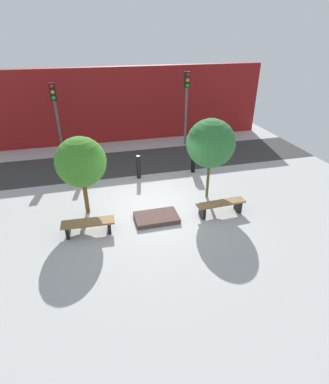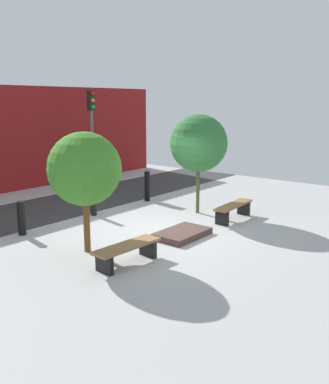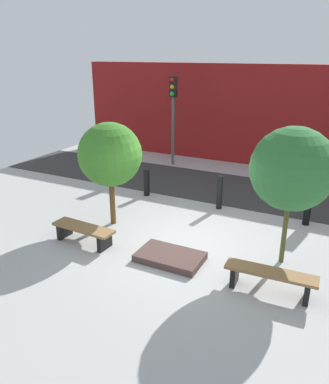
{
  "view_description": "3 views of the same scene",
  "coord_description": "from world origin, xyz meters",
  "views": [
    {
      "loc": [
        -1.85,
        -8.97,
        5.65
      ],
      "look_at": [
        0.27,
        -0.81,
        1.03
      ],
      "focal_mm": 28.0,
      "sensor_mm": 36.0,
      "label": 1
    },
    {
      "loc": [
        -8.34,
        -6.92,
        3.36
      ],
      "look_at": [
        -0.41,
        -0.55,
        1.19
      ],
      "focal_mm": 40.0,
      "sensor_mm": 36.0,
      "label": 2
    },
    {
      "loc": [
        3.16,
        -7.33,
        4.33
      ],
      "look_at": [
        -0.42,
        -0.23,
        1.36
      ],
      "focal_mm": 35.0,
      "sensor_mm": 36.0,
      "label": 3
    }
  ],
  "objects": [
    {
      "name": "planter_bed",
      "position": [
        0.0,
        -0.8,
        0.08
      ],
      "size": [
        1.44,
        0.89,
        0.16
      ],
      "primitive_type": "cube",
      "color": "#4F3934",
      "rests_on": "ground"
    },
    {
      "name": "tree_behind_right_bench",
      "position": [
        2.21,
        0.25,
        2.13
      ],
      "size": [
        1.72,
        1.72,
        2.99
      ],
      "color": "#4C4A24",
      "rests_on": "ground"
    },
    {
      "name": "traffic_light_mid_west",
      "position": [
        3.23,
        6.07,
        2.6
      ],
      "size": [
        0.28,
        0.27,
        3.77
      ],
      "color": "slate",
      "rests_on": "ground"
    },
    {
      "name": "bench_right",
      "position": [
        2.21,
        -1.0,
        0.33
      ],
      "size": [
        1.73,
        0.47,
        0.46
      ],
      "rotation": [
        0.0,
        0.0,
        0.05
      ],
      "color": "black",
      "rests_on": "ground"
    },
    {
      "name": "ground_plane",
      "position": [
        0.0,
        0.0,
        0.0
      ],
      "size": [
        18.0,
        18.0,
        0.0
      ],
      "primitive_type": "plane",
      "color": "#ACACAC"
    },
    {
      "name": "bollard_far_left",
      "position": [
        -2.44,
        2.5,
        0.44
      ],
      "size": [
        0.19,
        0.19,
        0.87
      ],
      "primitive_type": "cylinder",
      "color": "black",
      "rests_on": "ground"
    },
    {
      "name": "road_strip",
      "position": [
        0.0,
        4.27,
        0.01
      ],
      "size": [
        18.0,
        3.04,
        0.01
      ],
      "primitive_type": "cube",
      "color": "#333333",
      "rests_on": "ground"
    },
    {
      "name": "building_facade",
      "position": [
        0.0,
        7.72,
        1.97
      ],
      "size": [
        16.2,
        0.5,
        3.93
      ],
      "primitive_type": "cube",
      "color": "maroon",
      "rests_on": "ground"
    },
    {
      "name": "bollard_center",
      "position": [
        2.44,
        2.5,
        0.51
      ],
      "size": [
        0.18,
        0.18,
        1.03
      ],
      "primitive_type": "cylinder",
      "color": "black",
      "rests_on": "ground"
    },
    {
      "name": "tree_behind_left_bench",
      "position": [
        -2.21,
        0.25,
        1.9
      ],
      "size": [
        1.63,
        1.63,
        2.72
      ],
      "color": "brown",
      "rests_on": "ground"
    },
    {
      "name": "bench_left",
      "position": [
        -2.21,
        -1.0,
        0.31
      ],
      "size": [
        1.63,
        0.53,
        0.43
      ],
      "rotation": [
        0.0,
        0.0,
        -0.05
      ],
      "color": "black",
      "rests_on": "ground"
    },
    {
      "name": "traffic_light_west",
      "position": [
        -3.23,
        6.07,
        2.42
      ],
      "size": [
        0.28,
        0.27,
        3.49
      ],
      "color": "#525252",
      "rests_on": "ground"
    },
    {
      "name": "bollard_left",
      "position": [
        0.0,
        2.5,
        0.51
      ],
      "size": [
        0.17,
        0.17,
        1.02
      ],
      "primitive_type": "cylinder",
      "color": "black",
      "rests_on": "ground"
    }
  ]
}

